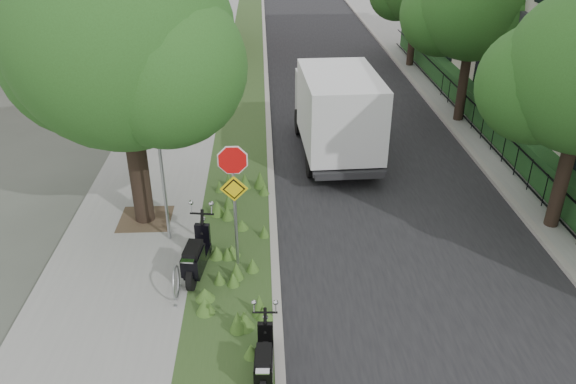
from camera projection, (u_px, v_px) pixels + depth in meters
name	position (u px, v px, depth m)	size (l,w,h in m)	color
ground	(297.00, 280.00, 13.17)	(120.00, 120.00, 0.00)	#4C5147
sidewalk_near	(172.00, 125.00, 21.77)	(3.50, 60.00, 0.12)	gray
verge	(243.00, 124.00, 21.89)	(2.00, 60.00, 0.12)	#314C20
kerb_near	(268.00, 124.00, 21.92)	(0.20, 60.00, 0.13)	#9E9991
road	(357.00, 124.00, 22.10)	(7.00, 60.00, 0.01)	black
kerb_far	(445.00, 121.00, 22.22)	(0.20, 60.00, 0.13)	#9E9991
footpath_far	(487.00, 120.00, 22.29)	(3.20, 60.00, 0.12)	gray
street_tree_main	(119.00, 48.00, 13.25)	(6.21, 5.54, 7.66)	black
bare_post	(162.00, 169.00, 13.62)	(0.08, 0.08, 4.00)	#A5A8AD
bike_hoop	(176.00, 282.00, 12.29)	(0.06, 0.78, 0.77)	#A5A8AD
sign_assembly	(234.00, 182.00, 12.52)	(0.94, 0.08, 3.22)	#A5A8AD
fence_far	(465.00, 106.00, 21.96)	(0.04, 24.00, 1.00)	black
hedge_far	(482.00, 106.00, 21.99)	(1.00, 24.00, 1.10)	#17421F
far_tree_b	(472.00, 8.00, 20.25)	(4.83, 4.31, 6.56)	black
scooter_near	(264.00, 364.00, 10.17)	(0.38, 1.61, 0.76)	black
scooter_far	(196.00, 260.00, 12.91)	(0.58, 1.95, 0.93)	black
box_truck	(336.00, 109.00, 18.65)	(2.49, 5.79, 2.58)	#262628
utility_cabinet	(168.00, 125.00, 20.17)	(0.95, 0.75, 1.11)	#262628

